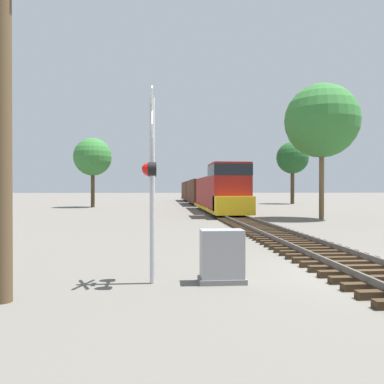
{
  "coord_description": "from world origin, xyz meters",
  "views": [
    {
      "loc": [
        -5.09,
        -9.12,
        2.16
      ],
      "look_at": [
        -3.68,
        8.77,
        2.02
      ],
      "focal_mm": 35.0,
      "sensor_mm": 36.0,
      "label": 1
    }
  ],
  "objects_px": {
    "utility_pole": "(3,87)",
    "tree_far_right": "(322,121)",
    "freight_train": "(201,192)",
    "tree_deep_background": "(292,158)",
    "tree_mid_background": "(93,157)",
    "relay_cabinet": "(222,257)",
    "crossing_signal_near": "(151,175)"
  },
  "relations": [
    {
      "from": "freight_train",
      "to": "tree_deep_background",
      "type": "height_order",
      "value": "tree_deep_background"
    },
    {
      "from": "freight_train",
      "to": "utility_pole",
      "type": "bearing_deg",
      "value": -101.06
    },
    {
      "from": "tree_far_right",
      "to": "tree_mid_background",
      "type": "xyz_separation_m",
      "value": [
        -19.57,
        18.9,
        -1.1
      ]
    },
    {
      "from": "relay_cabinet",
      "to": "crossing_signal_near",
      "type": "bearing_deg",
      "value": 178.2
    },
    {
      "from": "tree_far_right",
      "to": "tree_mid_background",
      "type": "relative_size",
      "value": 1.18
    },
    {
      "from": "utility_pole",
      "to": "crossing_signal_near",
      "type": "bearing_deg",
      "value": 23.22
    },
    {
      "from": "relay_cabinet",
      "to": "tree_far_right",
      "type": "xyz_separation_m",
      "value": [
        10.0,
        17.42,
        6.42
      ]
    },
    {
      "from": "crossing_signal_near",
      "to": "tree_far_right",
      "type": "xyz_separation_m",
      "value": [
        11.62,
        17.37,
        4.54
      ]
    },
    {
      "from": "utility_pole",
      "to": "tree_mid_background",
      "type": "bearing_deg",
      "value": 97.86
    },
    {
      "from": "crossing_signal_near",
      "to": "tree_deep_background",
      "type": "relative_size",
      "value": 0.49
    },
    {
      "from": "freight_train",
      "to": "tree_deep_background",
      "type": "xyz_separation_m",
      "value": [
        13.72,
        3.95,
        4.84
      ]
    },
    {
      "from": "tree_deep_background",
      "to": "tree_far_right",
      "type": "bearing_deg",
      "value": -105.44
    },
    {
      "from": "crossing_signal_near",
      "to": "tree_mid_background",
      "type": "xyz_separation_m",
      "value": [
        -7.95,
        36.27,
        3.44
      ]
    },
    {
      "from": "tree_far_right",
      "to": "utility_pole",
      "type": "bearing_deg",
      "value": -127.8
    },
    {
      "from": "freight_train",
      "to": "tree_far_right",
      "type": "xyz_separation_m",
      "value": [
        6.27,
        -23.03,
        5.22
      ]
    },
    {
      "from": "relay_cabinet",
      "to": "tree_deep_background",
      "type": "distance_m",
      "value": 48.09
    },
    {
      "from": "utility_pole",
      "to": "tree_far_right",
      "type": "bearing_deg",
      "value": 52.2
    },
    {
      "from": "utility_pole",
      "to": "tree_far_right",
      "type": "xyz_separation_m",
      "value": [
        14.4,
        18.56,
        2.91
      ]
    },
    {
      "from": "tree_mid_background",
      "to": "tree_deep_background",
      "type": "xyz_separation_m",
      "value": [
        27.02,
        8.08,
        0.72
      ]
    },
    {
      "from": "relay_cabinet",
      "to": "tree_mid_background",
      "type": "bearing_deg",
      "value": 104.76
    },
    {
      "from": "relay_cabinet",
      "to": "utility_pole",
      "type": "relative_size",
      "value": 0.15
    },
    {
      "from": "utility_pole",
      "to": "tree_mid_background",
      "type": "relative_size",
      "value": 0.98
    },
    {
      "from": "freight_train",
      "to": "relay_cabinet",
      "type": "relative_size",
      "value": 39.59
    },
    {
      "from": "crossing_signal_near",
      "to": "tree_far_right",
      "type": "distance_m",
      "value": 21.39
    },
    {
      "from": "freight_train",
      "to": "tree_deep_background",
      "type": "relative_size",
      "value": 5.37
    },
    {
      "from": "utility_pole",
      "to": "tree_far_right",
      "type": "height_order",
      "value": "tree_far_right"
    },
    {
      "from": "tree_far_right",
      "to": "crossing_signal_near",
      "type": "bearing_deg",
      "value": -123.79
    },
    {
      "from": "freight_train",
      "to": "relay_cabinet",
      "type": "height_order",
      "value": "freight_train"
    },
    {
      "from": "freight_train",
      "to": "utility_pole",
      "type": "distance_m",
      "value": 42.44
    },
    {
      "from": "freight_train",
      "to": "tree_far_right",
      "type": "height_order",
      "value": "tree_far_right"
    },
    {
      "from": "relay_cabinet",
      "to": "tree_mid_background",
      "type": "distance_m",
      "value": 37.93
    },
    {
      "from": "tree_far_right",
      "to": "tree_deep_background",
      "type": "distance_m",
      "value": 27.99
    }
  ]
}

